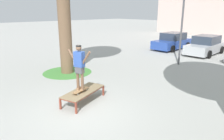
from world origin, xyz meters
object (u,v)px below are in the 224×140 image
skate_box (83,92)px  car_blue (172,42)px  skateboard (81,90)px  light_post (184,4)px  skater (79,65)px  car_silver (205,46)px

skate_box → car_blue: 13.31m
skateboard → car_blue: car_blue is taller
skate_box → light_post: bearing=94.6°
skater → car_blue: skater is taller
skater → car_silver: (-1.06, 12.75, -0.84)m
skateboard → skater: skater is taller
skateboard → light_post: bearing=94.9°
skater → skate_box: bearing=109.3°
skate_box → car_blue: car_blue is taller
skate_box → light_post: size_ratio=0.35×
skate_box → skater: 1.13m
skate_box → car_blue: (-4.07, 12.66, 0.28)m
skate_box → skater: bearing=-70.7°
skateboard → light_post: size_ratio=0.14×
car_blue → car_silver: (3.06, -0.07, 0.00)m
skate_box → car_silver: 12.64m
car_silver → light_post: 5.56m
skateboard → light_post: light_post is taller
skater → car_silver: size_ratio=0.40×
skater → car_silver: 12.83m
light_post → skater: bearing=-85.1°
skateboard → skater: 0.99m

